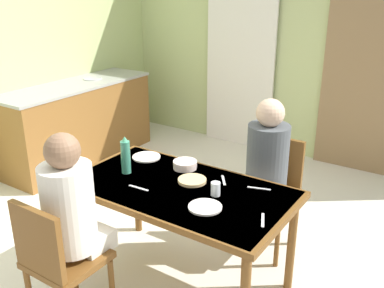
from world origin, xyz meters
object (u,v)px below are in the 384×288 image
Objects in this scene: person_far_diner at (267,159)px; water_bottle_green_near at (126,156)px; dining_table at (179,197)px; person_near_diner at (70,205)px; chair_near_diner at (57,259)px; kitchen_counter at (78,122)px; chair_far_diner at (272,187)px; serving_bowl_center at (185,165)px.

water_bottle_green_near is (-0.76, -0.64, 0.07)m from person_far_diner.
dining_table is 1.91× the size of person_near_diner.
person_far_diner is 1.00m from water_bottle_green_near.
chair_near_diner is at bearing 64.99° from person_far_diner.
kitchen_counter is at bearing 146.89° from water_bottle_green_near.
water_bottle_green_near is (-0.76, -0.78, 0.35)m from chair_far_diner.
chair_near_diner is at bearing -100.03° from serving_bowl_center.
person_near_diner is at bearing -101.53° from serving_bowl_center.
chair_near_diner is 1.65m from chair_far_diner.
person_near_diner is 0.91m from serving_bowl_center.
chair_near_diner is (-0.32, -0.76, -0.16)m from dining_table.
water_bottle_green_near is at bearing 98.89° from chair_near_diner.
person_far_diner is 4.53× the size of serving_bowl_center.
kitchen_counter is at bearing -8.64° from chair_far_diner.
serving_bowl_center is at bearing 78.47° from person_near_diner.
person_near_diner is (1.91, -1.77, 0.33)m from kitchen_counter.
dining_table is at bearing 62.95° from person_near_diner.
dining_table is 0.71m from person_near_diner.
chair_near_diner is 1.00× the size of chair_far_diner.
chair_far_diner is (0.64, 1.52, 0.00)m from chair_near_diner.
chair_near_diner is 1.13× the size of person_near_diner.
chair_far_diner is at bearing 66.71° from dining_table.
serving_bowl_center is (2.09, -0.88, 0.30)m from kitchen_counter.
chair_near_diner is 3.26× the size of water_bottle_green_near.
dining_table is at bearing -27.28° from kitchen_counter.
dining_table is 1.69× the size of chair_far_diner.
chair_near_diner is 1.55m from person_far_diner.
water_bottle_green_near is at bearing -33.11° from kitchen_counter.
person_far_diner is at bearing 37.60° from serving_bowl_center.
serving_bowl_center reaches higher than dining_table.
chair_near_diner is at bearing -81.11° from water_bottle_green_near.
kitchen_counter is 2.41× the size of person_far_diner.
kitchen_counter is 2.51m from dining_table.
person_near_diner is (-0.32, -0.62, 0.13)m from dining_table.
water_bottle_green_near is (-0.12, 0.74, 0.35)m from chair_near_diner.
chair_far_diner is 5.12× the size of serving_bowl_center.
person_far_diner is (2.55, -0.52, 0.33)m from kitchen_counter.
person_far_diner reaches higher than serving_bowl_center.
person_near_diner reaches higher than dining_table.
person_near_diner reaches higher than chair_near_diner.
kitchen_counter is 2.28m from serving_bowl_center.
kitchen_counter is 2.17m from water_bottle_green_near.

